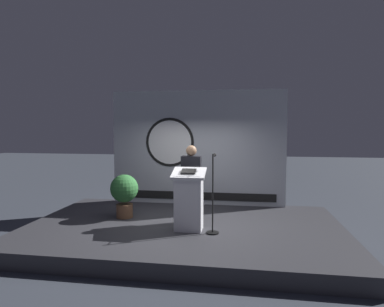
{
  "coord_description": "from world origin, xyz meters",
  "views": [
    {
      "loc": [
        1.19,
        -6.56,
        2.29
      ],
      "look_at": [
        0.15,
        0.05,
        1.76
      ],
      "focal_mm": 30.89,
      "sensor_mm": 36.0,
      "label": 1
    }
  ],
  "objects_px": {
    "podium": "(189,200)",
    "speaker_person": "(191,184)",
    "potted_plant": "(124,192)",
    "microphone_stand": "(213,205)"
  },
  "relations": [
    {
      "from": "podium",
      "to": "potted_plant",
      "type": "xyz_separation_m",
      "value": [
        -1.55,
        0.65,
        -0.0
      ]
    },
    {
      "from": "speaker_person",
      "to": "podium",
      "type": "bearing_deg",
      "value": -86.78
    },
    {
      "from": "podium",
      "to": "potted_plant",
      "type": "height_order",
      "value": "podium"
    },
    {
      "from": "podium",
      "to": "microphone_stand",
      "type": "distance_m",
      "value": 0.49
    },
    {
      "from": "podium",
      "to": "speaker_person",
      "type": "xyz_separation_m",
      "value": [
        -0.03,
        0.48,
        0.25
      ]
    },
    {
      "from": "microphone_stand",
      "to": "podium",
      "type": "bearing_deg",
      "value": 168.02
    },
    {
      "from": "speaker_person",
      "to": "potted_plant",
      "type": "bearing_deg",
      "value": 173.69
    },
    {
      "from": "microphone_stand",
      "to": "speaker_person",
      "type": "bearing_deg",
      "value": 130.97
    },
    {
      "from": "speaker_person",
      "to": "microphone_stand",
      "type": "distance_m",
      "value": 0.83
    },
    {
      "from": "podium",
      "to": "speaker_person",
      "type": "height_order",
      "value": "speaker_person"
    }
  ]
}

